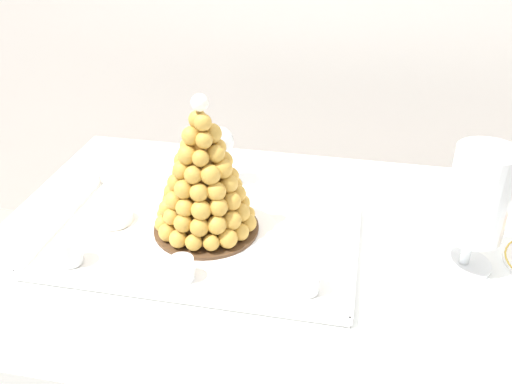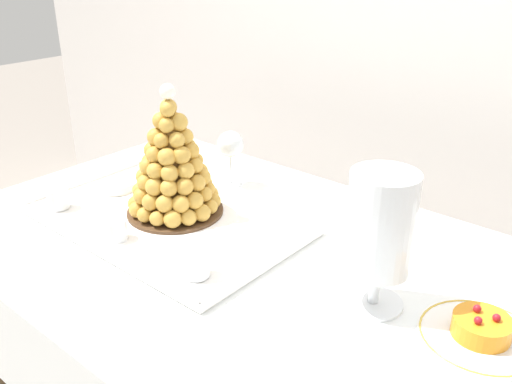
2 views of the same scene
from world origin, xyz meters
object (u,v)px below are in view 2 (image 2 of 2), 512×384
(dessert_cup_mid_left, at_px, (116,230))
(wine_glass, at_px, (230,146))
(macaron_goblet, at_px, (380,227))
(fruit_tart_plate, at_px, (481,332))
(serving_tray, at_px, (163,220))
(croquembouche, at_px, (172,165))
(dessert_cup_centre, at_px, (196,264))
(creme_brulee_ramekin, at_px, (117,186))
(dessert_cup_left, at_px, (58,198))

(dessert_cup_mid_left, relative_size, wine_glass, 0.32)
(macaron_goblet, bearing_deg, fruit_tart_plate, 10.97)
(macaron_goblet, bearing_deg, wine_glass, 157.40)
(serving_tray, distance_m, croquembouche, 0.14)
(dessert_cup_centre, xyz_separation_m, macaron_goblet, (0.32, 0.15, 0.13))
(wine_glass, bearing_deg, dessert_cup_centre, -55.52)
(serving_tray, distance_m, creme_brulee_ramekin, 0.22)
(dessert_cup_left, bearing_deg, dessert_cup_mid_left, -1.16)
(dessert_cup_mid_left, relative_size, dessert_cup_centre, 0.91)
(dessert_cup_left, xyz_separation_m, macaron_goblet, (0.81, 0.16, 0.13))
(creme_brulee_ramekin, xyz_separation_m, fruit_tart_plate, (0.97, 0.04, -0.01))
(croquembouche, relative_size, wine_glass, 2.08)
(dessert_cup_left, distance_m, macaron_goblet, 0.83)
(serving_tray, relative_size, dessert_cup_mid_left, 13.48)
(dessert_cup_centre, distance_m, macaron_goblet, 0.37)
(croquembouche, bearing_deg, dessert_cup_mid_left, -90.01)
(macaron_goblet, xyz_separation_m, wine_glass, (-0.59, 0.24, -0.05))
(fruit_tart_plate, bearing_deg, creme_brulee_ramekin, -177.75)
(creme_brulee_ramekin, height_order, macaron_goblet, macaron_goblet)
(wine_glass, bearing_deg, croquembouche, -83.69)
(dessert_cup_centre, relative_size, creme_brulee_ramekin, 0.63)
(creme_brulee_ramekin, bearing_deg, fruit_tart_plate, 2.25)
(serving_tray, height_order, dessert_cup_centre, dessert_cup_centre)
(dessert_cup_centre, xyz_separation_m, creme_brulee_ramekin, (-0.47, 0.15, -0.01))
(creme_brulee_ramekin, bearing_deg, serving_tray, -7.77)
(croquembouche, height_order, dessert_cup_left, croquembouche)
(croquembouche, relative_size, creme_brulee_ramekin, 3.69)
(dessert_cup_centre, bearing_deg, fruit_tart_plate, 20.42)
(dessert_cup_mid_left, bearing_deg, serving_tray, 89.07)
(dessert_cup_mid_left, height_order, fruit_tart_plate, same)
(serving_tray, xyz_separation_m, dessert_cup_centre, (0.24, -0.12, 0.03))
(dessert_cup_centre, relative_size, wine_glass, 0.36)
(creme_brulee_ramekin, distance_m, macaron_goblet, 0.80)
(serving_tray, height_order, croquembouche, croquembouche)
(dessert_cup_centre, bearing_deg, croquembouche, 146.34)
(dessert_cup_left, relative_size, dessert_cup_centre, 0.99)
(serving_tray, height_order, fruit_tart_plate, fruit_tart_plate)
(dessert_cup_mid_left, bearing_deg, dessert_cup_centre, 3.10)
(macaron_goblet, bearing_deg, dessert_cup_left, -168.81)
(serving_tray, bearing_deg, croquembouche, 92.74)
(dessert_cup_centre, relative_size, fruit_tart_plate, 0.26)
(macaron_goblet, bearing_deg, serving_tray, -176.76)
(croquembouche, bearing_deg, wine_glass, 96.31)
(creme_brulee_ramekin, bearing_deg, dessert_cup_left, -99.13)
(dessert_cup_left, relative_size, wine_glass, 0.35)
(croquembouche, xyz_separation_m, creme_brulee_ramekin, (-0.22, -0.01, -0.11))
(macaron_goblet, xyz_separation_m, fruit_tart_plate, (0.19, 0.04, -0.15))
(dessert_cup_mid_left, distance_m, wine_glass, 0.42)
(croquembouche, height_order, fruit_tart_plate, croquembouche)
(fruit_tart_plate, relative_size, wine_glass, 1.35)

